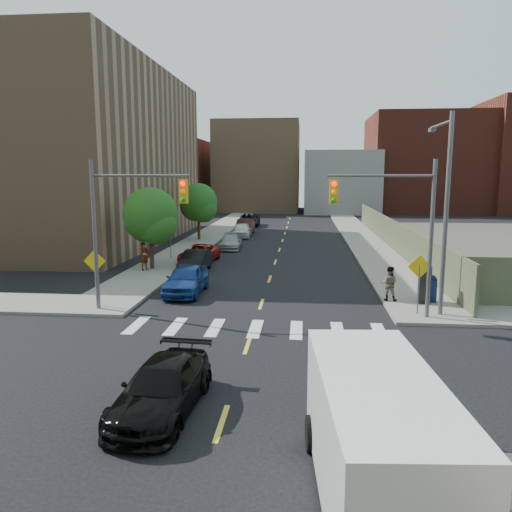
% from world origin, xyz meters
% --- Properties ---
extents(ground, '(160.00, 160.00, 0.00)m').
position_xyz_m(ground, '(0.00, 0.00, 0.00)').
color(ground, black).
rests_on(ground, ground).
extents(sidewalk_nw, '(3.50, 73.00, 0.15)m').
position_xyz_m(sidewalk_nw, '(-7.75, 41.50, 0.07)').
color(sidewalk_nw, gray).
rests_on(sidewalk_nw, ground).
extents(sidewalk_ne, '(3.50, 73.00, 0.15)m').
position_xyz_m(sidewalk_ne, '(7.75, 41.50, 0.07)').
color(sidewalk_ne, gray).
rests_on(sidewalk_ne, ground).
extents(fence_north, '(0.12, 44.00, 2.50)m').
position_xyz_m(fence_north, '(9.60, 28.00, 1.25)').
color(fence_north, '#586144').
rests_on(fence_north, ground).
extents(building_nw, '(22.00, 30.00, 16.00)m').
position_xyz_m(building_nw, '(-22.00, 30.00, 8.00)').
color(building_nw, '#8C6B4C').
rests_on(building_nw, ground).
extents(bg_bldg_west, '(14.00, 18.00, 12.00)m').
position_xyz_m(bg_bldg_west, '(-22.00, 70.00, 6.00)').
color(bg_bldg_west, '#592319').
rests_on(bg_bldg_west, ground).
extents(bg_bldg_midwest, '(14.00, 16.00, 15.00)m').
position_xyz_m(bg_bldg_midwest, '(-6.00, 72.00, 7.50)').
color(bg_bldg_midwest, '#8C6B4C').
rests_on(bg_bldg_midwest, ground).
extents(bg_bldg_center, '(12.00, 16.00, 10.00)m').
position_xyz_m(bg_bldg_center, '(8.00, 70.00, 5.00)').
color(bg_bldg_center, gray).
rests_on(bg_bldg_center, ground).
extents(bg_bldg_east, '(18.00, 18.00, 16.00)m').
position_xyz_m(bg_bldg_east, '(22.00, 72.00, 8.00)').
color(bg_bldg_east, '#592319').
rests_on(bg_bldg_east, ground).
extents(signal_nw, '(4.59, 0.30, 7.00)m').
position_xyz_m(signal_nw, '(-5.98, 6.00, 4.53)').
color(signal_nw, '#59595E').
rests_on(signal_nw, ground).
extents(signal_ne, '(4.59, 0.30, 7.00)m').
position_xyz_m(signal_ne, '(5.98, 6.00, 4.53)').
color(signal_ne, '#59595E').
rests_on(signal_ne, ground).
extents(streetlight_ne, '(0.25, 3.70, 9.00)m').
position_xyz_m(streetlight_ne, '(8.20, 6.90, 5.22)').
color(streetlight_ne, '#59595E').
rests_on(streetlight_ne, ground).
extents(warn_sign_nw, '(1.06, 0.06, 2.83)m').
position_xyz_m(warn_sign_nw, '(-7.80, 6.50, 1.99)').
color(warn_sign_nw, '#59595E').
rests_on(warn_sign_nw, ground).
extents(warn_sign_ne, '(1.06, 0.06, 2.83)m').
position_xyz_m(warn_sign_ne, '(7.20, 6.50, 1.99)').
color(warn_sign_ne, '#59595E').
rests_on(warn_sign_ne, ground).
extents(warn_sign_midwest, '(1.06, 0.06, 2.83)m').
position_xyz_m(warn_sign_midwest, '(-7.80, 20.00, 1.99)').
color(warn_sign_midwest, '#59595E').
rests_on(warn_sign_midwest, ground).
extents(tree_west_near, '(3.66, 3.64, 5.52)m').
position_xyz_m(tree_west_near, '(-8.00, 16.05, 3.48)').
color(tree_west_near, '#332114').
rests_on(tree_west_near, ground).
extents(tree_west_far, '(3.66, 3.64, 5.52)m').
position_xyz_m(tree_west_far, '(-8.00, 31.05, 3.48)').
color(tree_west_far, '#332114').
rests_on(tree_west_far, ground).
extents(parked_car_blue, '(1.86, 4.62, 1.57)m').
position_xyz_m(parked_car_blue, '(-4.20, 9.82, 0.79)').
color(parked_car_blue, navy).
rests_on(parked_car_blue, ground).
extents(parked_car_black, '(1.58, 4.30, 1.41)m').
position_xyz_m(parked_car_black, '(-5.04, 15.89, 0.70)').
color(parked_car_black, black).
rests_on(parked_car_black, ground).
extents(parked_car_red, '(2.59, 4.87, 1.30)m').
position_xyz_m(parked_car_red, '(-5.50, 19.25, 0.65)').
color(parked_car_red, '#A11410').
rests_on(parked_car_red, ground).
extents(parked_car_silver, '(2.00, 4.42, 1.26)m').
position_xyz_m(parked_car_silver, '(-4.20, 26.12, 0.63)').
color(parked_car_silver, '#929599').
rests_on(parked_car_silver, ground).
extents(parked_car_white, '(1.90, 4.42, 1.49)m').
position_xyz_m(parked_car_white, '(-4.20, 33.97, 0.74)').
color(parked_car_white, silver).
rests_on(parked_car_white, ground).
extents(parked_car_maroon, '(1.72, 4.74, 1.55)m').
position_xyz_m(parked_car_maroon, '(-4.20, 36.43, 0.78)').
color(parked_car_maroon, '#3C110C').
rests_on(parked_car_maroon, ground).
extents(parked_car_grey, '(2.72, 5.63, 1.55)m').
position_xyz_m(parked_car_grey, '(-4.75, 45.11, 0.77)').
color(parked_car_grey, black).
rests_on(parked_car_grey, ground).
extents(black_sedan, '(2.22, 4.78, 1.35)m').
position_xyz_m(black_sedan, '(-1.69, -3.52, 0.68)').
color(black_sedan, black).
rests_on(black_sedan, ground).
extents(cargo_van, '(2.76, 5.90, 2.63)m').
position_xyz_m(cargo_van, '(3.51, -6.62, 1.38)').
color(cargo_van, white).
rests_on(cargo_van, ground).
extents(mailbox, '(0.61, 0.50, 1.34)m').
position_xyz_m(mailbox, '(8.32, 8.78, 0.80)').
color(mailbox, navy).
rests_on(mailbox, sidewalk_ne).
extents(payphone, '(0.56, 0.46, 1.85)m').
position_xyz_m(payphone, '(7.92, 8.42, 1.07)').
color(payphone, black).
rests_on(payphone, sidewalk_ne).
extents(pedestrian_west, '(0.67, 0.78, 1.82)m').
position_xyz_m(pedestrian_west, '(-8.30, 15.37, 1.06)').
color(pedestrian_west, gray).
rests_on(pedestrian_west, sidewalk_nw).
extents(pedestrian_east, '(0.98, 0.84, 1.72)m').
position_xyz_m(pedestrian_east, '(6.30, 8.79, 1.01)').
color(pedestrian_east, gray).
rests_on(pedestrian_east, sidewalk_ne).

